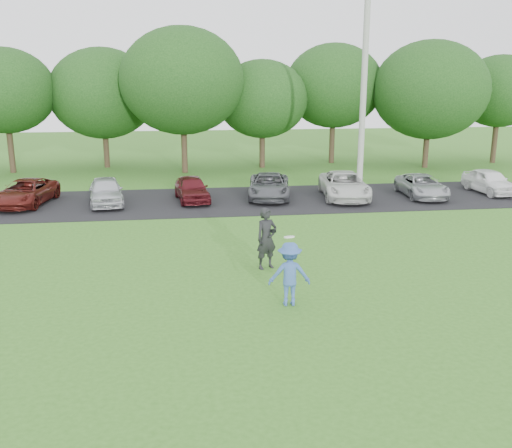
{
  "coord_description": "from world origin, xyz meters",
  "views": [
    {
      "loc": [
        -2.26,
        -13.46,
        5.74
      ],
      "look_at": [
        0.0,
        3.5,
        1.3
      ],
      "focal_mm": 40.0,
      "sensor_mm": 36.0,
      "label": 1
    }
  ],
  "objects": [
    {
      "name": "utility_pole",
      "position": [
        6.2,
        12.52,
        4.75
      ],
      "size": [
        0.28,
        0.28,
        9.49
      ],
      "primitive_type": "cylinder",
      "color": "#A1A29D",
      "rests_on": "ground"
    },
    {
      "name": "parking_lot",
      "position": [
        0.0,
        13.0,
        0.01
      ],
      "size": [
        32.0,
        6.5,
        0.03
      ],
      "primitive_type": "cube",
      "color": "black",
      "rests_on": "ground"
    },
    {
      "name": "camera_bystander",
      "position": [
        0.26,
        3.05,
        0.95
      ],
      "size": [
        0.82,
        0.69,
        1.9
      ],
      "color": "black",
      "rests_on": "ground"
    },
    {
      "name": "parked_cars",
      "position": [
        -0.24,
        12.99,
        0.62
      ],
      "size": [
        28.23,
        5.1,
        1.25
      ],
      "color": "slate",
      "rests_on": "parking_lot"
    },
    {
      "name": "tree_row",
      "position": [
        1.51,
        22.76,
        4.91
      ],
      "size": [
        42.39,
        9.85,
        8.64
      ],
      "color": "#38281C",
      "rests_on": "ground"
    },
    {
      "name": "frisbee_player",
      "position": [
        0.41,
        0.11,
        0.84
      ],
      "size": [
        1.13,
        0.72,
        1.93
      ],
      "color": "#395BA2",
      "rests_on": "ground"
    },
    {
      "name": "ground",
      "position": [
        0.0,
        0.0,
        0.0
      ],
      "size": [
        100.0,
        100.0,
        0.0
      ],
      "primitive_type": "plane",
      "color": "#356B1E",
      "rests_on": "ground"
    }
  ]
}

